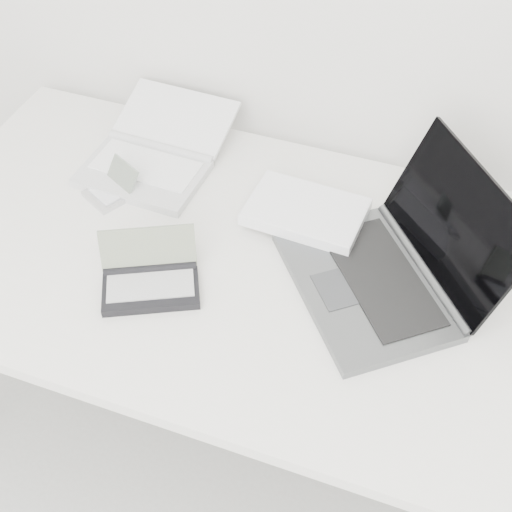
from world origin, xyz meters
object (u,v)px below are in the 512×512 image
(desk, at_px, (276,282))
(laptop_large, at_px, (367,251))
(palmtop_charcoal, at_px, (150,279))
(netbook_open_white, at_px, (153,157))

(desk, height_order, laptop_large, laptop_large)
(laptop_large, xyz_separation_m, palmtop_charcoal, (-0.38, -0.20, -0.02))
(laptop_large, xyz_separation_m, netbook_open_white, (-0.55, 0.14, -0.02))
(netbook_open_white, relative_size, palmtop_charcoal, 1.59)
(desk, xyz_separation_m, laptop_large, (0.17, 0.07, 0.09))
(netbook_open_white, distance_m, palmtop_charcoal, 0.38)
(desk, distance_m, laptop_large, 0.20)
(desk, relative_size, palmtop_charcoal, 6.96)
(desk, bearing_deg, netbook_open_white, 150.92)
(netbook_open_white, height_order, palmtop_charcoal, palmtop_charcoal)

